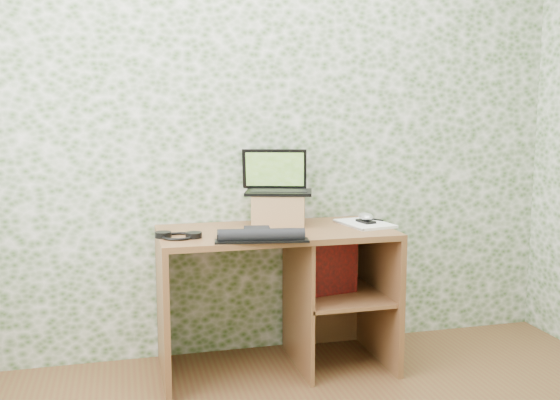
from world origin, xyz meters
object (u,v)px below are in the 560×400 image
object	(u,v)px
desk	(289,278)
riser	(279,209)
notepad	(365,224)
laptop	(277,183)
keyboard	(259,235)

from	to	relation	value
desk	riser	distance (m)	0.37
riser	notepad	bearing A→B (deg)	-16.42
desk	riser	bearing A→B (deg)	101.88
desk	riser	world-z (taller)	riser
desk	notepad	xyz separation A→B (m)	(0.42, -0.02, 0.28)
riser	notepad	world-z (taller)	riser
desk	riser	size ratio (longest dim) A/B	4.31
laptop	riser	bearing A→B (deg)	-72.89
desk	laptop	distance (m)	0.52
keyboard	riser	bearing A→B (deg)	71.29
notepad	desk	bearing A→B (deg)	167.71
desk	laptop	world-z (taller)	laptop
desk	laptop	size ratio (longest dim) A/B	2.94
notepad	riser	bearing A→B (deg)	153.43
desk	keyboard	size ratio (longest dim) A/B	2.67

